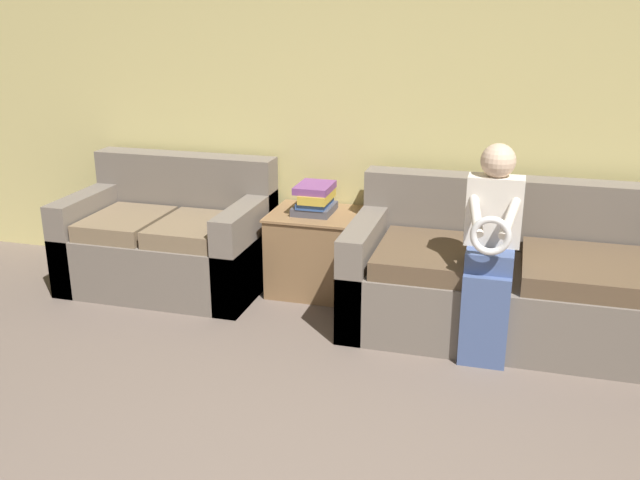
# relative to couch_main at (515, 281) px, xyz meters

# --- Properties ---
(wall_back) EXTENTS (7.17, 0.06, 2.55)m
(wall_back) POSITION_rel_couch_main_xyz_m (-0.70, 0.56, 0.97)
(wall_back) COLOR #DBCC7F
(wall_back) RESTS_ON ground_plane
(couch_main) EXTENTS (1.98, 0.96, 0.86)m
(couch_main) POSITION_rel_couch_main_xyz_m (0.00, 0.00, 0.00)
(couch_main) COLOR #70665B
(couch_main) RESTS_ON ground_plane
(couch_side) EXTENTS (1.32, 0.86, 0.87)m
(couch_side) POSITION_rel_couch_main_xyz_m (-2.32, 0.09, 0.00)
(couch_side) COLOR #70665B
(couch_side) RESTS_ON ground_plane
(child_left_seated) EXTENTS (0.30, 0.38, 1.19)m
(child_left_seated) POSITION_rel_couch_main_xyz_m (-0.15, -0.40, 0.35)
(child_left_seated) COLOR #475B8E
(child_left_seated) RESTS_ON ground_plane
(side_shelf) EXTENTS (0.60, 0.53, 0.55)m
(side_shelf) POSITION_rel_couch_main_xyz_m (-1.31, 0.25, -0.02)
(side_shelf) COLOR olive
(side_shelf) RESTS_ON ground_plane
(book_stack) EXTENTS (0.25, 0.31, 0.19)m
(book_stack) POSITION_rel_couch_main_xyz_m (-1.32, 0.25, 0.34)
(book_stack) COLOR #4C4C56
(book_stack) RESTS_ON side_shelf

